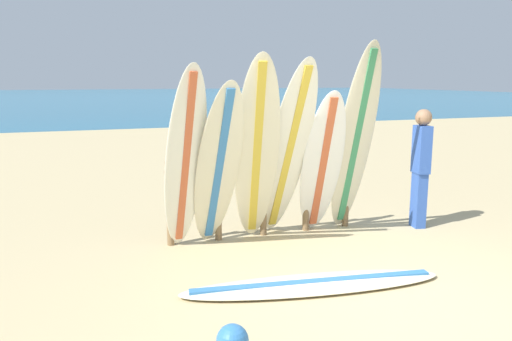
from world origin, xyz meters
name	(u,v)px	position (x,y,z in m)	size (l,w,h in m)	color
ground_plane	(400,305)	(0.00, 0.00, 0.00)	(120.00, 120.00, 0.00)	tan
ocean_water	(102,97)	(0.00, 58.00, 0.00)	(120.00, 80.00, 0.01)	#196B93
surfboard_rack	(263,188)	(-0.47, 2.46, 0.65)	(2.65, 0.09, 1.09)	olive
surfboard_leaning_far_left	(185,162)	(-1.62, 2.03, 1.15)	(0.55, 0.97, 2.30)	white
surfboard_leaning_left	(218,167)	(-1.21, 2.03, 1.06)	(0.64, 1.03, 2.12)	beige
surfboard_leaning_center_left	(257,153)	(-0.71, 2.04, 1.21)	(0.75, 1.13, 2.42)	beige
surfboard_leaning_center	(288,151)	(-0.25, 2.14, 1.19)	(0.65, 1.15, 2.38)	white
surfboard_leaning_center_right	(322,164)	(0.27, 2.18, 0.99)	(0.63, 0.82, 1.98)	white
surfboard_leaning_right	(355,140)	(0.74, 2.15, 1.30)	(0.57, 0.81, 2.60)	beige
surfboard_lying_on_sand	(313,284)	(-0.60, 0.64, 0.03)	(2.82, 0.94, 0.08)	beige
beachgoer_standing	(421,163)	(1.76, 2.06, 0.93)	(0.23, 0.30, 1.70)	#3359B2
beach_ball	(232,340)	(-1.75, -0.31, 0.13)	(0.25, 0.25, 0.25)	#3372B2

